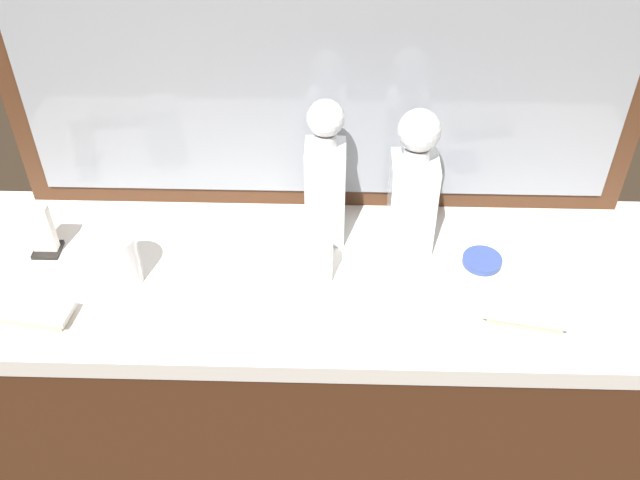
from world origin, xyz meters
The scene contains 10 objects.
dresser centered at (0.00, 0.00, 0.44)m, with size 1.41×0.45×0.88m.
dresser_mirror centered at (0.00, 0.21, 1.16)m, with size 1.20×0.03×0.55m.
crystal_decanter_far_left centered at (0.01, 0.10, 1.00)m, with size 0.07×0.07×0.30m.
crystal_decanter_far_right centered at (0.17, 0.08, 1.00)m, with size 0.08×0.08×0.30m.
crystal_tumbler_far_right centered at (-0.01, -0.02, 0.92)m, with size 0.07×0.07×0.09m.
crystal_tumbler_far_left centered at (-0.37, -0.03, 0.93)m, with size 0.08×0.08×0.11m.
silver_brush_far_left centered at (0.36, -0.11, 0.89)m, with size 0.15×0.09×0.02m.
silver_brush_right centered at (-0.50, -0.13, 0.89)m, with size 0.14×0.08×0.02m.
porcelain_dish centered at (0.31, 0.03, 0.89)m, with size 0.07×0.07×0.01m.
napkin_holder centered at (-0.53, 0.04, 0.93)m, with size 0.05×0.05×0.11m.
Camera 1 is at (0.03, -0.99, 1.85)m, focal length 41.68 mm.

